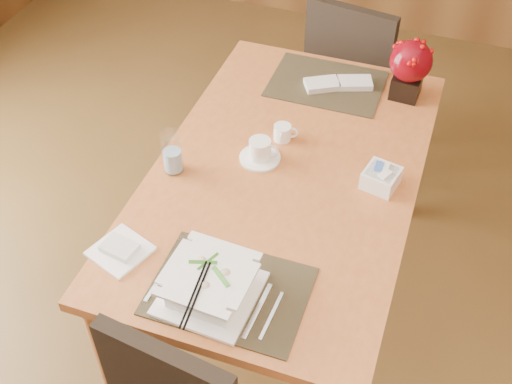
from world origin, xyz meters
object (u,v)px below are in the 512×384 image
(soup_setting, at_px, (209,285))
(bread_plate, at_px, (120,251))
(coffee_cup, at_px, (260,151))
(sugar_caddy, at_px, (381,178))
(water_glass, at_px, (172,153))
(creamer_jug, at_px, (282,133))
(berry_decor, at_px, (410,66))
(dining_table, at_px, (285,191))
(far_chair, at_px, (353,75))

(soup_setting, distance_m, bread_plate, 0.33)
(coffee_cup, relative_size, sugar_caddy, 1.33)
(coffee_cup, xyz_separation_m, water_glass, (-0.26, -0.15, 0.05))
(creamer_jug, xyz_separation_m, berry_decor, (0.38, 0.42, 0.11))
(dining_table, distance_m, water_glass, 0.43)
(dining_table, relative_size, water_glass, 9.29)
(soup_setting, bearing_deg, berry_decor, 76.13)
(water_glass, bearing_deg, sugar_caddy, 13.14)
(dining_table, xyz_separation_m, berry_decor, (0.31, 0.58, 0.23))
(coffee_cup, distance_m, far_chair, 1.01)
(water_glass, height_order, creamer_jug, water_glass)
(coffee_cup, relative_size, far_chair, 0.16)
(bread_plate, bearing_deg, berry_decor, 58.20)
(dining_table, xyz_separation_m, coffee_cup, (-0.11, 0.03, 0.13))
(coffee_cup, xyz_separation_m, far_chair, (0.14, 0.97, -0.27))
(berry_decor, distance_m, bread_plate, 1.30)
(berry_decor, xyz_separation_m, far_chair, (-0.28, 0.42, -0.37))
(soup_setting, relative_size, sugar_caddy, 2.54)
(bread_plate, height_order, far_chair, far_chair)
(water_glass, relative_size, bread_plate, 1.02)
(berry_decor, relative_size, bread_plate, 1.52)
(coffee_cup, height_order, sugar_caddy, coffee_cup)
(sugar_caddy, bearing_deg, water_glass, -166.86)
(dining_table, bearing_deg, sugar_caddy, 6.35)
(berry_decor, bearing_deg, coffee_cup, -127.27)
(berry_decor, bearing_deg, soup_setting, -107.16)
(creamer_jug, bearing_deg, water_glass, -149.85)
(soup_setting, bearing_deg, coffee_cup, 98.87)
(berry_decor, bearing_deg, sugar_caddy, -88.89)
(far_chair, bearing_deg, soup_setting, 97.00)
(berry_decor, bearing_deg, far_chair, 123.69)
(sugar_caddy, distance_m, far_chair, 1.04)
(creamer_jug, height_order, far_chair, far_chair)
(dining_table, height_order, coffee_cup, coffee_cup)
(coffee_cup, relative_size, water_glass, 0.91)
(soup_setting, height_order, far_chair, far_chair)
(soup_setting, xyz_separation_m, berry_decor, (0.36, 1.16, 0.08))
(dining_table, relative_size, bread_plate, 9.44)
(sugar_caddy, relative_size, far_chair, 0.12)
(dining_table, xyz_separation_m, water_glass, (-0.37, -0.13, 0.18))
(soup_setting, bearing_deg, water_glass, 128.56)
(dining_table, distance_m, far_chair, 1.01)
(dining_table, height_order, far_chair, far_chair)
(sugar_caddy, relative_size, bread_plate, 0.69)
(coffee_cup, bearing_deg, sugar_caddy, 0.97)
(water_glass, distance_m, creamer_jug, 0.42)
(coffee_cup, bearing_deg, creamer_jug, 72.85)
(coffee_cup, distance_m, creamer_jug, 0.14)
(soup_setting, xyz_separation_m, far_chair, (0.08, 1.58, -0.28))
(bread_plate, bearing_deg, sugar_caddy, 38.83)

